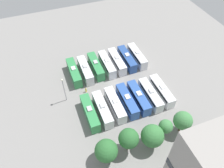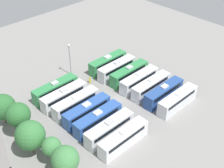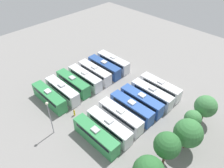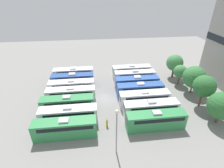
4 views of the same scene
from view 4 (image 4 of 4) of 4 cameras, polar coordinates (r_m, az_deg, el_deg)
The scene contains 22 objects.
ground_plane at distance 41.44m, azimuth -1.76°, elevation -4.86°, with size 105.95×105.95×0.00m, color gray.
bus_0 at distance 50.08m, azimuth -12.40°, elevation 3.30°, with size 2.51×10.91×3.74m.
bus_1 at distance 46.81m, azimuth -12.64°, elevation 1.34°, with size 2.51×10.91×3.74m.
bus_2 at distance 43.69m, azimuth -12.95°, elevation -0.84°, with size 2.51×10.91×3.74m.
bus_3 at distance 40.68m, azimuth -13.19°, elevation -3.31°, with size 2.51×10.91×3.74m.
bus_4 at distance 37.78m, azimuth -14.25°, elevation -6.26°, with size 2.51×10.91×3.74m.
bus_5 at distance 34.81m, azimuth -13.96°, elevation -9.70°, with size 2.51×10.91×3.74m.
bus_6 at distance 32.19m, azimuth -15.03°, elevation -13.68°, with size 2.51×10.91×3.74m.
bus_7 at distance 50.87m, azimuth 6.40°, elevation 4.26°, with size 2.51×10.91×3.74m.
bus_8 at distance 47.75m, azimuth 7.45°, elevation 2.43°, with size 2.51×10.91×3.74m.
bus_9 at distance 44.66m, azimuth 8.16°, elevation 0.35°, with size 2.51×10.91×3.74m.
bus_10 at distance 41.80m, azimuth 9.17°, elevation -1.91°, with size 2.51×10.91×3.74m.
bus_11 at distance 38.93m, azimuth 10.53°, elevation -4.62°, with size 2.51×10.91×3.74m.
bus_12 at distance 36.18m, azimuth 12.59°, elevation -7.82°, with size 2.51×10.91×3.74m.
bus_13 at distance 33.65m, azimuth 14.12°, elevation -11.31°, with size 2.51×10.91×3.74m.
worker_person at distance 33.67m, azimuth -1.65°, elevation -12.63°, with size 0.36×0.36×1.71m.
light_pole at distance 26.00m, azimuth 1.52°, elevation -13.32°, with size 0.60×0.60×8.48m.
tree_0 at distance 52.54m, azimuth 19.79°, elevation 6.52°, with size 4.63×4.63×6.75m.
tree_1 at distance 49.09m, azimuth 21.35°, elevation 3.81°, with size 3.44×3.44×5.52m.
tree_2 at distance 46.15m, azimuth 25.24°, elevation 2.04°, with size 5.38×5.38×6.97m.
tree_3 at distance 41.30m, azimuth 27.91°, elevation -0.66°, with size 4.68×4.68×7.36m.
tree_4 at distance 38.44m, azimuth 32.25°, elevation -6.07°, with size 5.22×5.22×6.53m.
Camera 4 is at (34.15, -2.75, 23.32)m, focal length 28.00 mm.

